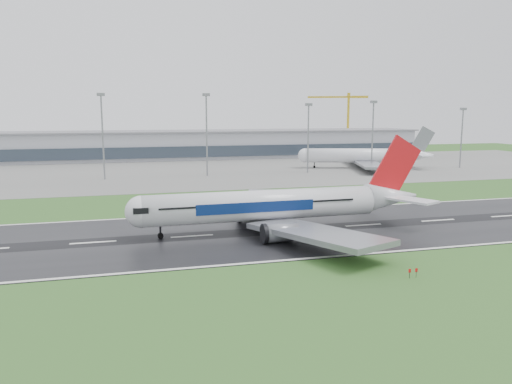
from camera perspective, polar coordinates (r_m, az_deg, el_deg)
name	(u,v)px	position (r m, az deg, el deg)	size (l,w,h in m)	color
ground	(363,225)	(118.83, 12.18, -3.77)	(520.00, 520.00, 0.00)	#29551F
runway	(363,225)	(118.82, 12.18, -3.74)	(400.00, 45.00, 0.10)	black
apron	(240,168)	(235.44, -1.86, 2.74)	(400.00, 130.00, 0.08)	slate
terminal	(216,145)	(293.31, -4.58, 5.43)	(240.00, 36.00, 15.00)	#9899A3
main_airliner	(282,186)	(109.46, 3.05, 0.69)	(67.41, 64.20, 19.90)	silver
parked_airliner	(363,148)	(240.27, 12.19, 4.95)	(64.68, 60.22, 18.96)	white
tower_crane	(348,123)	(335.60, 10.49, 7.83)	(39.23, 2.14, 39.17)	gold
floodmast_1	(103,138)	(203.10, -17.13, 5.89)	(0.64, 0.64, 32.28)	gray
floodmast_2	(207,137)	(205.81, -5.66, 6.33)	(0.64, 0.64, 32.56)	gray
floodmast_3	(308,140)	(217.64, 5.99, 5.97)	(0.64, 0.64, 28.81)	gray
floodmast_4	(372,137)	(230.47, 13.19, 6.12)	(0.64, 0.64, 30.10)	gray
floodmast_5	(461,139)	(255.94, 22.46, 5.60)	(0.64, 0.64, 27.09)	gray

